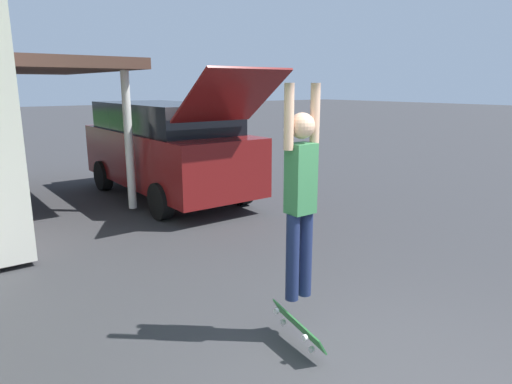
{
  "coord_description": "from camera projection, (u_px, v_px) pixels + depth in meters",
  "views": [
    {
      "loc": [
        -2.89,
        -1.71,
        2.49
      ],
      "look_at": [
        0.65,
        2.97,
        1.12
      ],
      "focal_mm": 32.0,
      "sensor_mm": 36.0,
      "label": 1
    }
  ],
  "objects": [
    {
      "name": "skateboard",
      "position": [
        298.0,
        326.0,
        4.4
      ],
      "size": [
        0.26,
        0.78,
        0.28
      ],
      "color": "#337F3D",
      "rests_on": "ground_plane"
    },
    {
      "name": "skateboarder",
      "position": [
        301.0,
        191.0,
        4.29
      ],
      "size": [
        0.41,
        0.24,
        2.07
      ],
      "color": "#192347",
      "rests_on": "ground_plane"
    },
    {
      "name": "suv_parked",
      "position": [
        166.0,
        147.0,
        10.27
      ],
      "size": [
        2.11,
        5.87,
        2.79
      ],
      "color": "maroon",
      "rests_on": "ground_plane"
    }
  ]
}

